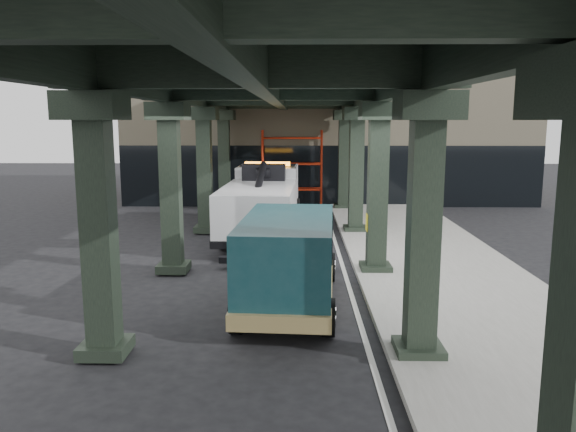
{
  "coord_description": "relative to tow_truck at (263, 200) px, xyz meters",
  "views": [
    {
      "loc": [
        0.29,
        -14.14,
        4.5
      ],
      "look_at": [
        0.01,
        2.2,
        1.7
      ],
      "focal_mm": 35.0,
      "sensor_mm": 36.0,
      "label": 1
    }
  ],
  "objects": [
    {
      "name": "ground",
      "position": [
        1.06,
        -7.55,
        -1.42
      ],
      "size": [
        90.0,
        90.0,
        0.0
      ],
      "primitive_type": "plane",
      "color": "black",
      "rests_on": "ground"
    },
    {
      "name": "lane_stripe",
      "position": [
        2.76,
        -5.55,
        -1.41
      ],
      "size": [
        0.12,
        38.0,
        0.01
      ],
      "primitive_type": "cube",
      "color": "silver",
      "rests_on": "ground"
    },
    {
      "name": "towed_van",
      "position": [
        1.14,
        -8.59,
        -0.2
      ],
      "size": [
        2.55,
        5.72,
        2.27
      ],
      "rotation": [
        0.0,
        0.0,
        -0.06
      ],
      "color": "#11363C",
      "rests_on": "ground"
    },
    {
      "name": "tow_truck",
      "position": [
        0.0,
        0.0,
        0.0
      ],
      "size": [
        2.92,
        8.98,
        2.91
      ],
      "rotation": [
        0.0,
        0.0,
        -0.04
      ],
      "color": "black",
      "rests_on": "ground"
    },
    {
      "name": "sidewalk",
      "position": [
        5.56,
        -5.55,
        -1.34
      ],
      "size": [
        5.0,
        40.0,
        0.15
      ],
      "primitive_type": "cube",
      "color": "gray",
      "rests_on": "ground"
    },
    {
      "name": "viaduct",
      "position": [
        0.66,
        -5.55,
        4.04
      ],
      "size": [
        7.4,
        32.0,
        6.4
      ],
      "color": "black",
      "rests_on": "ground"
    },
    {
      "name": "scaffolding",
      "position": [
        1.06,
        7.1,
        0.69
      ],
      "size": [
        3.08,
        0.88,
        4.0
      ],
      "color": "#B6250E",
      "rests_on": "ground"
    },
    {
      "name": "building",
      "position": [
        3.06,
        12.45,
        2.58
      ],
      "size": [
        22.0,
        10.0,
        8.0
      ],
      "primitive_type": "cube",
      "color": "#C6B793",
      "rests_on": "ground"
    }
  ]
}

